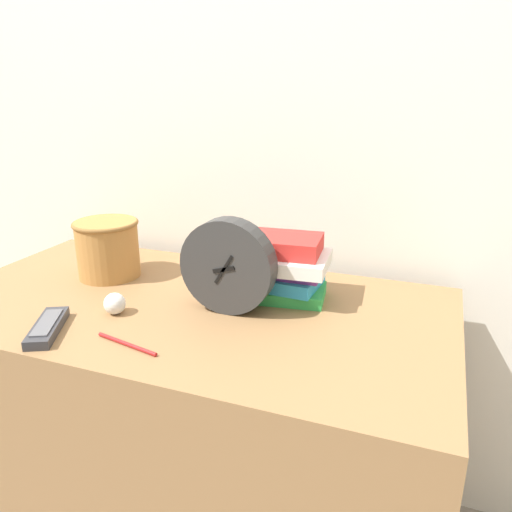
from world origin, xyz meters
name	(u,v)px	position (x,y,z in m)	size (l,w,h in m)	color
wall_back	(247,84)	(0.00, 0.71, 1.20)	(6.00, 0.04, 2.40)	silver
desk	(193,429)	(0.00, 0.32, 0.36)	(1.21, 0.64, 0.71)	olive
desk_clock	(228,266)	(0.11, 0.32, 0.82)	(0.21, 0.05, 0.21)	#333333
book_stack	(279,266)	(0.19, 0.44, 0.79)	(0.24, 0.18, 0.15)	green
basket	(108,247)	(-0.28, 0.41, 0.79)	(0.17, 0.17, 0.15)	#B27A3D
tv_remote	(47,327)	(-0.20, 0.09, 0.72)	(0.12, 0.17, 0.02)	#333338
crumpled_paper_ball	(115,304)	(-0.12, 0.22, 0.74)	(0.05, 0.05, 0.05)	white
pen	(127,344)	(-0.01, 0.10, 0.72)	(0.15, 0.04, 0.01)	#B21E1E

